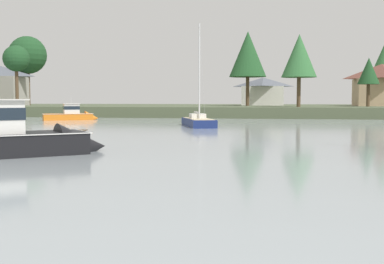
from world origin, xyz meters
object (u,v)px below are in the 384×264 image
Objects in this scene: sailboat_navy at (198,124)px; cruiser_black at (10,143)px; dinghy_white at (69,132)px; cruiser_orange at (74,116)px.

sailboat_navy reaches higher than cruiser_black.
sailboat_navy reaches higher than dinghy_white.
cruiser_black is at bearing -70.29° from cruiser_orange.
cruiser_orange is at bearing 147.26° from sailboat_navy.
cruiser_orange is 27.79m from dinghy_white.
cruiser_black reaches higher than dinghy_white.
cruiser_orange is 2.54× the size of dinghy_white.
dinghy_white is 16.08m from cruiser_black.
sailboat_navy is 28.85m from cruiser_black.
sailboat_navy is 23.62m from cruiser_orange.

